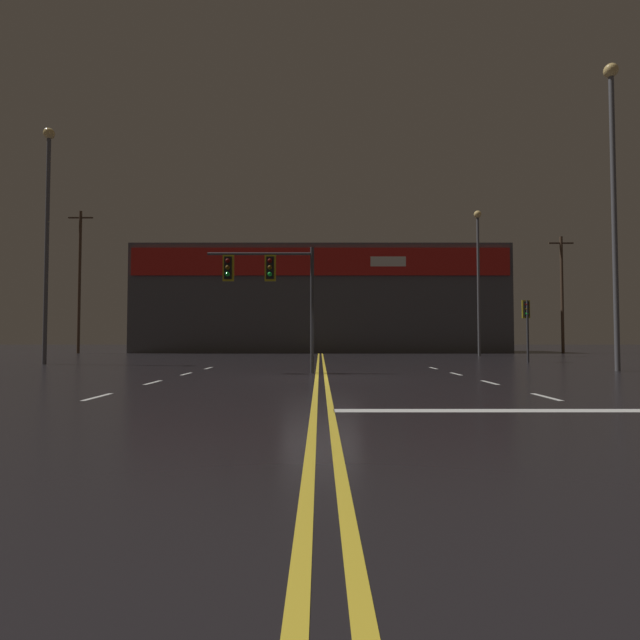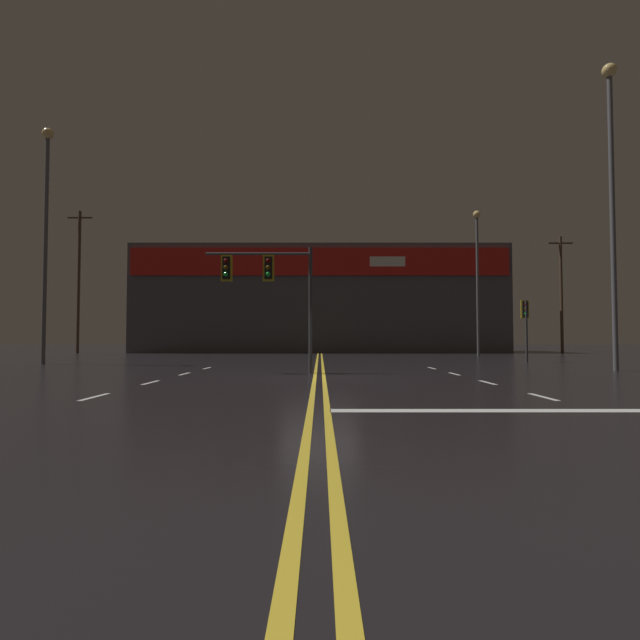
{
  "view_description": "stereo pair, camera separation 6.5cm",
  "coord_description": "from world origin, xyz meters",
  "px_view_note": "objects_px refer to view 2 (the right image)",
  "views": [
    {
      "loc": [
        -0.04,
        -16.3,
        1.26
      ],
      "look_at": [
        0.0,
        2.93,
        2.0
      ],
      "focal_mm": 28.0,
      "sensor_mm": 36.0,
      "label": 1
    },
    {
      "loc": [
        0.02,
        -16.3,
        1.26
      ],
      "look_at": [
        0.0,
        2.93,
        2.0
      ],
      "focal_mm": 28.0,
      "sensor_mm": 36.0,
      "label": 2
    }
  ],
  "objects_px": {
    "traffic_signal_corner_northeast": "(526,317)",
    "streetlight_far_right": "(478,265)",
    "traffic_signal_median": "(266,278)",
    "streetlight_near_right": "(613,180)",
    "streetlight_near_left": "(47,218)"
  },
  "relations": [
    {
      "from": "traffic_signal_corner_northeast",
      "to": "streetlight_far_right",
      "type": "xyz_separation_m",
      "value": [
        0.58,
        10.05,
        4.38
      ]
    },
    {
      "from": "traffic_signal_median",
      "to": "streetlight_near_right",
      "type": "bearing_deg",
      "value": 4.62
    },
    {
      "from": "streetlight_near_left",
      "to": "streetlight_near_right",
      "type": "xyz_separation_m",
      "value": [
        25.62,
        -5.32,
        0.19
      ]
    },
    {
      "from": "streetlight_near_left",
      "to": "streetlight_far_right",
      "type": "bearing_deg",
      "value": 25.6
    },
    {
      "from": "streetlight_near_right",
      "to": "streetlight_far_right",
      "type": "distance_m",
      "value": 17.71
    },
    {
      "from": "traffic_signal_corner_northeast",
      "to": "streetlight_near_left",
      "type": "relative_size",
      "value": 0.28
    },
    {
      "from": "traffic_signal_median",
      "to": "streetlight_far_right",
      "type": "distance_m",
      "value": 23.63
    },
    {
      "from": "traffic_signal_corner_northeast",
      "to": "streetlight_near_right",
      "type": "height_order",
      "value": "streetlight_near_right"
    },
    {
      "from": "traffic_signal_median",
      "to": "streetlight_far_right",
      "type": "xyz_separation_m",
      "value": [
        13.94,
        18.8,
        3.31
      ]
    },
    {
      "from": "streetlight_near_left",
      "to": "streetlight_near_right",
      "type": "distance_m",
      "value": 26.17
    },
    {
      "from": "traffic_signal_corner_northeast",
      "to": "streetlight_near_right",
      "type": "bearing_deg",
      "value": -87.03
    },
    {
      "from": "streetlight_near_left",
      "to": "streetlight_far_right",
      "type": "xyz_separation_m",
      "value": [
        25.81,
        12.37,
        -0.56
      ]
    },
    {
      "from": "traffic_signal_median",
      "to": "traffic_signal_corner_northeast",
      "type": "bearing_deg",
      "value": 33.22
    },
    {
      "from": "streetlight_near_left",
      "to": "streetlight_near_right",
      "type": "relative_size",
      "value": 0.97
    },
    {
      "from": "traffic_signal_median",
      "to": "streetlight_far_right",
      "type": "relative_size",
      "value": 0.43
    }
  ]
}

